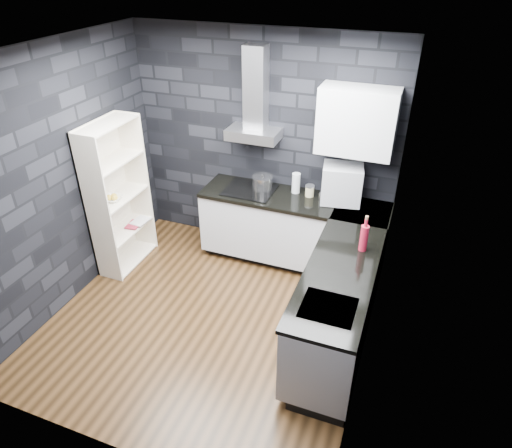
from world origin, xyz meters
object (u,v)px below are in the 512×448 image
Objects in this scene: utensil_crock at (324,199)px; red_bottle at (364,238)px; pot at (262,183)px; appliance_garage at (342,184)px; storage_jar at (310,191)px; fruit_bowl at (113,198)px; glass_vase at (296,183)px; bookshelf at (118,197)px.

utensil_crock is 0.95m from red_bottle.
pot is 0.89× the size of red_bottle.
pot is 0.55× the size of appliance_garage.
appliance_garage is at bearing 37.57° from utensil_crock.
storage_jar is at bearing 145.99° from utensil_crock.
storage_jar is 2.27m from fruit_bowl.
appliance_garage reaches higher than storage_jar.
glass_vase is 0.13× the size of bookshelf.
storage_jar is at bearing 23.95° from fruit_bowl.
utensil_crock is 0.52× the size of red_bottle.
utensil_crock is (0.20, -0.13, 0.01)m from storage_jar.
utensil_crock is 0.08× the size of bookshelf.
glass_vase is 0.91× the size of red_bottle.
glass_vase is 0.55× the size of appliance_garage.
appliance_garage reaches higher than pot.
red_bottle is (1.34, -0.86, 0.05)m from pot.
utensil_crock is 0.26m from appliance_garage.
bookshelf is at bearing -158.48° from storage_jar.
bookshelf is at bearing 90.00° from fruit_bowl.
utensil_crock is at bearing -34.01° from storage_jar.
storage_jar is at bearing 27.99° from bookshelf.
pot is at bearing 34.32° from bookshelf.
pot is at bearing 147.27° from red_bottle.
red_bottle is (0.57, -0.76, 0.06)m from utensil_crock.
appliance_garage is at bearing -0.85° from storage_jar.
pot is 0.95m from appliance_garage.
utensil_crock is (0.37, -0.17, -0.05)m from glass_vase.
red_bottle is at bearing -44.39° from glass_vase.
appliance_garage reaches higher than fruit_bowl.
pot is 0.58m from storage_jar.
pot is at bearing 172.17° from utensil_crock.
utensil_crock is 0.66× the size of fruit_bowl.
appliance_garage reaches higher than red_bottle.
utensil_crock is at bearing 126.93° from red_bottle.
bookshelf reaches higher than fruit_bowl.
pot is at bearing -171.39° from glass_vase.
storage_jar is at bearing -10.79° from glass_vase.
glass_vase reaches higher than fruit_bowl.
pot is 1.70m from bookshelf.
utensil_crock reaches higher than storage_jar.
red_bottle is (0.77, -0.89, 0.07)m from storage_jar.
storage_jar is at bearing 168.97° from appliance_garage.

